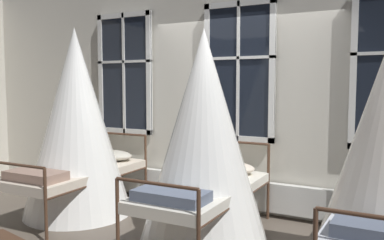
% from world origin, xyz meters
% --- Properties ---
extents(ground, '(18.53, 18.53, 0.00)m').
position_xyz_m(ground, '(0.00, 0.00, 0.00)').
color(ground, brown).
extents(back_wall_with_windows, '(9.22, 0.10, 3.18)m').
position_xyz_m(back_wall_with_windows, '(0.00, 1.17, 1.59)').
color(back_wall_with_windows, beige).
rests_on(back_wall_with_windows, ground).
extents(window_bank, '(4.58, 0.10, 2.63)m').
position_xyz_m(window_bank, '(-0.00, 1.05, 1.07)').
color(window_bank, black).
rests_on(window_bank, ground).
extents(cot_first, '(1.36, 1.92, 2.36)m').
position_xyz_m(cot_first, '(-1.77, 0.01, 1.15)').
color(cot_first, '#4C3323').
rests_on(cot_first, ground).
extents(cot_second, '(1.36, 1.91, 2.24)m').
position_xyz_m(cot_second, '(0.03, 0.02, 1.09)').
color(cot_second, '#4C3323').
rests_on(cot_second, ground).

